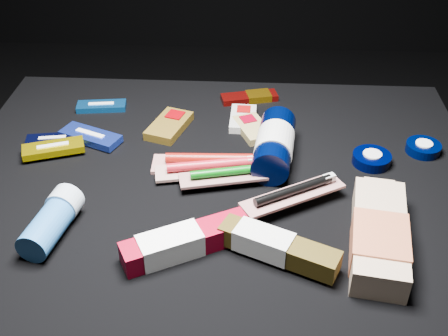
# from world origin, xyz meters

# --- Properties ---
(ground) EXTENTS (3.00, 3.00, 0.00)m
(ground) POSITION_xyz_m (0.00, 0.00, 0.00)
(ground) COLOR black
(ground) RESTS_ON ground
(cloth_table) EXTENTS (0.98, 0.78, 0.40)m
(cloth_table) POSITION_xyz_m (0.00, 0.00, 0.20)
(cloth_table) COLOR black
(cloth_table) RESTS_ON ground
(luna_bar_0) EXTENTS (0.11, 0.05, 0.01)m
(luna_bar_0) POSITION_xyz_m (-0.27, 0.25, 0.41)
(luna_bar_0) COLOR #0E4F97
(luna_bar_0) RESTS_ON cloth_table
(luna_bar_1) EXTENTS (0.13, 0.09, 0.02)m
(luna_bar_1) POSITION_xyz_m (-0.26, 0.12, 0.41)
(luna_bar_1) COLOR #1F39B7
(luna_bar_1) RESTS_ON cloth_table
(luna_bar_2) EXTENTS (0.11, 0.06, 0.01)m
(luna_bar_2) POSITION_xyz_m (-0.33, 0.10, 0.41)
(luna_bar_2) COLOR black
(luna_bar_2) RESTS_ON cloth_table
(luna_bar_3) EXTENTS (0.12, 0.08, 0.02)m
(luna_bar_3) POSITION_xyz_m (-0.32, 0.06, 0.41)
(luna_bar_3) COLOR #BAA303
(luna_bar_3) RESTS_ON cloth_table
(clif_bar_0) EXTENTS (0.09, 0.13, 0.02)m
(clif_bar_0) POSITION_xyz_m (-0.11, 0.17, 0.41)
(clif_bar_0) COLOR #574112
(clif_bar_0) RESTS_ON cloth_table
(clif_bar_1) EXTENTS (0.06, 0.10, 0.02)m
(clif_bar_1) POSITION_xyz_m (0.04, 0.21, 0.41)
(clif_bar_1) COLOR #ACACA5
(clif_bar_1) RESTS_ON cloth_table
(clif_bar_2) EXTENTS (0.09, 0.11, 0.02)m
(clif_bar_2) POSITION_xyz_m (0.06, 0.17, 0.41)
(clif_bar_2) COLOR #9B8B4F
(clif_bar_2) RESTS_ON cloth_table
(power_bar) EXTENTS (0.13, 0.07, 0.02)m
(power_bar) POSITION_xyz_m (0.06, 0.30, 0.41)
(power_bar) COLOR maroon
(power_bar) RESTS_ON cloth_table
(lotion_bottle) EXTENTS (0.09, 0.23, 0.07)m
(lotion_bottle) POSITION_xyz_m (0.11, 0.07, 0.43)
(lotion_bottle) COLOR black
(lotion_bottle) RESTS_ON cloth_table
(cream_tin_upper) EXTENTS (0.07, 0.07, 0.02)m
(cream_tin_upper) POSITION_xyz_m (0.40, 0.11, 0.41)
(cream_tin_upper) COLOR black
(cream_tin_upper) RESTS_ON cloth_table
(cream_tin_lower) EXTENTS (0.07, 0.07, 0.02)m
(cream_tin_lower) POSITION_xyz_m (0.29, 0.07, 0.41)
(cream_tin_lower) COLOR black
(cream_tin_lower) RESTS_ON cloth_table
(bodywash_bottle) EXTENTS (0.11, 0.25, 0.05)m
(bodywash_bottle) POSITION_xyz_m (0.26, -0.16, 0.42)
(bodywash_bottle) COLOR tan
(bodywash_bottle) RESTS_ON cloth_table
(deodorant_stick) EXTENTS (0.08, 0.14, 0.06)m
(deodorant_stick) POSITION_xyz_m (-0.25, -0.16, 0.43)
(deodorant_stick) COLOR #2663A9
(deodorant_stick) RESTS_ON cloth_table
(toothbrush_pack_0) EXTENTS (0.25, 0.07, 0.03)m
(toothbrush_pack_0) POSITION_xyz_m (0.00, 0.04, 0.41)
(toothbrush_pack_0) COLOR beige
(toothbrush_pack_0) RESTS_ON cloth_table
(toothbrush_pack_1) EXTENTS (0.21, 0.09, 0.02)m
(toothbrush_pack_1) POSITION_xyz_m (-0.01, 0.02, 0.42)
(toothbrush_pack_1) COLOR silver
(toothbrush_pack_1) RESTS_ON cloth_table
(toothbrush_pack_2) EXTENTS (0.19, 0.09, 0.02)m
(toothbrush_pack_2) POSITION_xyz_m (0.03, -0.01, 0.42)
(toothbrush_pack_2) COLOR #AAA49F
(toothbrush_pack_2) RESTS_ON cloth_table
(toothbrush_pack_3) EXTENTS (0.18, 0.13, 0.02)m
(toothbrush_pack_3) POSITION_xyz_m (0.14, -0.07, 0.43)
(toothbrush_pack_3) COLOR #BBB3AE
(toothbrush_pack_3) RESTS_ON cloth_table
(toothpaste_carton_red) EXTENTS (0.20, 0.13, 0.04)m
(toothpaste_carton_red) POSITION_xyz_m (-0.04, -0.19, 0.42)
(toothpaste_carton_red) COLOR maroon
(toothpaste_carton_red) RESTS_ON cloth_table
(toothpaste_carton_green) EXTENTS (0.19, 0.11, 0.04)m
(toothpaste_carton_green) POSITION_xyz_m (0.10, -0.19, 0.42)
(toothpaste_carton_green) COLOR #3B2E0C
(toothpaste_carton_green) RESTS_ON cloth_table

